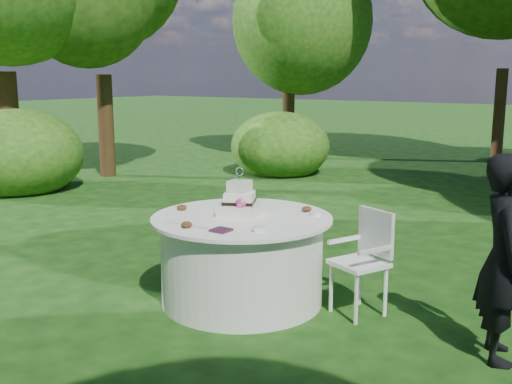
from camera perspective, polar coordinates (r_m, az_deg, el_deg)
ground at (r=5.38m, az=-1.33°, el=-10.33°), size 80.00×80.00×0.00m
napkins at (r=4.67m, az=-3.34°, el=-3.65°), size 0.14×0.14×0.02m
feather_plume at (r=4.89m, az=-6.62°, el=-3.07°), size 0.48×0.07×0.01m
guest at (r=4.46m, az=22.53°, el=-5.88°), size 0.53×0.62×1.45m
table at (r=5.25m, az=-1.35°, el=-6.38°), size 1.56×1.56×0.77m
cake at (r=5.18m, az=-1.57°, el=-0.98°), size 0.39×0.39×0.43m
chair at (r=5.06m, az=10.41°, el=-5.76°), size 0.51×0.51×0.87m
votives at (r=5.17m, az=1.52°, el=-2.07°), size 0.95×0.91×0.04m
petal_cups at (r=5.16m, az=-2.85°, el=-2.04°), size 1.04×1.13×0.05m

